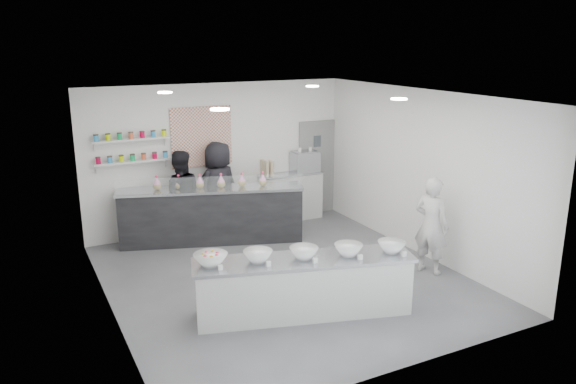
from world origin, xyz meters
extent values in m
plane|color=#515156|center=(0.00, 0.00, 0.00)|extent=(6.00, 6.00, 0.00)
plane|color=white|center=(0.00, 0.00, 3.00)|extent=(6.00, 6.00, 0.00)
plane|color=white|center=(0.00, 3.00, 1.50)|extent=(5.50, 0.00, 5.50)
plane|color=white|center=(-2.75, 0.00, 1.50)|extent=(0.00, 6.00, 6.00)
plane|color=white|center=(2.75, 0.00, 1.50)|extent=(0.00, 6.00, 6.00)
cube|color=gray|center=(2.30, 2.97, 1.05)|extent=(0.88, 0.04, 2.10)
cube|color=#B05338|center=(-0.35, 2.98, 1.95)|extent=(1.25, 0.03, 1.20)
cube|color=silver|center=(-1.75, 2.90, 1.60)|extent=(1.45, 0.22, 0.04)
cube|color=silver|center=(-1.75, 2.90, 2.02)|extent=(1.45, 0.22, 0.04)
cylinder|color=white|center=(-1.40, -1.00, 2.98)|extent=(0.24, 0.24, 0.02)
cylinder|color=white|center=(1.40, -1.00, 2.98)|extent=(0.24, 0.24, 0.02)
cylinder|color=white|center=(-1.40, 1.60, 2.98)|extent=(0.24, 0.24, 0.02)
cylinder|color=white|center=(1.40, 1.60, 2.98)|extent=(0.24, 0.24, 0.02)
cube|color=beige|center=(-0.31, -1.23, 0.43)|extent=(3.20, 1.56, 0.85)
cube|color=black|center=(-0.46, 2.21, 0.54)|extent=(3.53, 1.73, 1.09)
cube|color=white|center=(-0.56, 1.92, 1.24)|extent=(3.28, 1.12, 0.30)
cube|color=beige|center=(1.55, 2.78, 0.52)|extent=(1.40, 0.44, 1.04)
cube|color=#93969E|center=(1.90, 2.78, 1.26)|extent=(0.58, 0.40, 0.44)
imported|color=silver|center=(2.32, -0.86, 0.83)|extent=(0.60, 0.71, 1.66)
imported|color=black|center=(-0.96, 2.60, 0.89)|extent=(1.02, 0.88, 1.79)
imported|color=black|center=(-0.16, 2.60, 0.95)|extent=(1.08, 0.89, 1.89)
camera|label=1|loc=(-3.84, -7.68, 3.83)|focal=35.00mm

